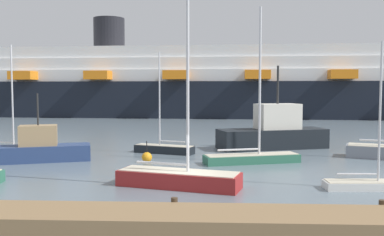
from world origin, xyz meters
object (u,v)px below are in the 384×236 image
at_px(fishing_boat_1, 274,132).
at_px(channel_buoy_0, 147,157).
at_px(sailboat_2, 9,149).
at_px(cruise_ship, 218,85).
at_px(fishing_boat_0, 42,148).
at_px(sailboat_1, 371,182).
at_px(sailboat_3, 252,155).
at_px(sailboat_6, 179,177).
at_px(sailboat_5, 164,148).

xyz_separation_m(fishing_boat_1, channel_buoy_0, (-8.92, -6.90, -0.91)).
bearing_deg(fishing_boat_1, sailboat_2, 174.09).
bearing_deg(cruise_ship, fishing_boat_0, -100.79).
height_order(sailboat_1, cruise_ship, cruise_ship).
bearing_deg(sailboat_2, channel_buoy_0, -0.82).
bearing_deg(sailboat_1, sailboat_3, 122.80).
xyz_separation_m(sailboat_6, fishing_boat_0, (-9.36, 6.87, 0.34)).
height_order(sailboat_6, cruise_ship, cruise_ship).
bearing_deg(sailboat_3, sailboat_5, 131.66).
height_order(sailboat_6, fishing_boat_0, sailboat_6).
height_order(sailboat_3, channel_buoy_0, sailboat_3).
height_order(sailboat_5, fishing_boat_1, sailboat_5).
bearing_deg(sailboat_5, sailboat_6, 119.03).
bearing_deg(sailboat_3, sailboat_1, -70.70).
relative_size(sailboat_3, sailboat_5, 1.33).
bearing_deg(channel_buoy_0, sailboat_2, 163.91).
bearing_deg(sailboat_6, sailboat_1, 15.86).
xyz_separation_m(sailboat_3, fishing_boat_0, (-13.44, 0.03, 0.36)).
bearing_deg(sailboat_2, fishing_boat_0, -23.51).
bearing_deg(sailboat_5, sailboat_1, 154.34).
bearing_deg(channel_buoy_0, sailboat_1, -30.47).
distance_m(sailboat_3, fishing_boat_0, 13.44).
relative_size(sailboat_1, sailboat_5, 0.93).
height_order(channel_buoy_0, cruise_ship, cruise_ship).
xyz_separation_m(sailboat_6, channel_buoy_0, (-2.55, 6.72, -0.17)).
distance_m(sailboat_5, channel_buoy_0, 3.96).
relative_size(sailboat_6, fishing_boat_1, 1.06).
distance_m(sailboat_3, cruise_ship, 46.61).
bearing_deg(fishing_boat_0, sailboat_1, 141.11).
bearing_deg(fishing_boat_1, cruise_ship, 78.26).
distance_m(sailboat_3, sailboat_5, 7.08).
height_order(sailboat_5, cruise_ship, cruise_ship).
height_order(sailboat_2, cruise_ship, cruise_ship).
bearing_deg(sailboat_1, sailboat_2, 153.52).
distance_m(fishing_boat_0, channel_buoy_0, 6.82).
bearing_deg(sailboat_2, fishing_boat_1, 26.77).
xyz_separation_m(sailboat_1, sailboat_5, (-10.83, 10.66, 0.07)).
height_order(fishing_boat_0, channel_buoy_0, fishing_boat_0).
relative_size(sailboat_1, cruise_ship, 0.06).
distance_m(sailboat_5, cruise_ship, 43.03).
distance_m(sailboat_3, fishing_boat_1, 7.21).
bearing_deg(sailboat_5, fishing_boat_0, 45.68).
relative_size(sailboat_3, fishing_boat_0, 1.59).
height_order(fishing_boat_1, channel_buoy_0, fishing_boat_1).
xyz_separation_m(sailboat_5, cruise_ship, (4.35, 42.53, 4.94)).
xyz_separation_m(sailboat_1, cruise_ship, (-6.48, 53.19, 5.00)).
xyz_separation_m(sailboat_5, fishing_boat_0, (-7.46, -3.76, 0.44)).
xyz_separation_m(sailboat_6, cruise_ship, (2.44, 53.16, 4.83)).
bearing_deg(sailboat_1, sailboat_6, 177.38).
distance_m(sailboat_6, cruise_ship, 53.43).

